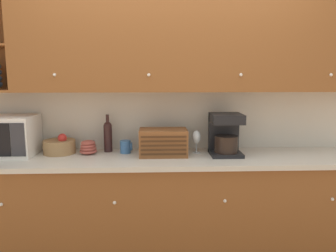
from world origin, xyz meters
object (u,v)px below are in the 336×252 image
wine_bottle (108,135)px  coffee_maker (225,134)px  microwave (5,136)px  fruit_basket (60,146)px  bread_box (163,142)px  wine_glass (196,138)px  bowl_stack_on_counter (88,147)px  mug (126,147)px

wine_bottle → coffee_maker: bearing=-8.4°
microwave → wine_bottle: microwave is taller
microwave → fruit_basket: size_ratio=1.82×
wine_bottle → bread_box: 0.51m
wine_bottle → bread_box: wine_bottle is taller
microwave → coffee_maker: (1.85, -0.05, 0.01)m
fruit_basket → coffee_maker: 1.43m
coffee_maker → wine_glass: bearing=164.7°
microwave → coffee_maker: coffee_maker is taller
wine_bottle → wine_glass: 0.78m
fruit_basket → wine_glass: 1.18m
bowl_stack_on_counter → bread_box: bearing=-6.5°
wine_bottle → coffee_maker: size_ratio=0.94×
bowl_stack_on_counter → coffee_maker: (1.17, -0.07, 0.12)m
bowl_stack_on_counter → bread_box: 0.65m
mug → bread_box: 0.34m
microwave → wine_bottle: 0.85m
bowl_stack_on_counter → mug: bearing=3.6°
microwave → wine_bottle: bearing=6.5°
wine_glass → microwave: bearing=-179.6°
fruit_basket → bread_box: bearing=-6.5°
bowl_stack_on_counter → fruit_basket: bearing=173.5°
bowl_stack_on_counter → bread_box: size_ratio=0.37×
mug → bread_box: bread_box is taller
bowl_stack_on_counter → wine_glass: (0.93, -0.00, 0.08)m
wine_bottle → wine_glass: bearing=-6.2°
bread_box → coffee_maker: size_ratio=1.13×
microwave → wine_glass: microwave is taller
bowl_stack_on_counter → wine_bottle: wine_bottle is taller
mug → bowl_stack_on_counter: bearing=-176.4°
mug → fruit_basket: bearing=179.2°
microwave → wine_glass: bearing=0.4°
bowl_stack_on_counter → wine_glass: 0.94m
bread_box → mug: bearing=163.8°
microwave → fruit_basket: 0.45m
microwave → wine_glass: 1.62m
bowl_stack_on_counter → mug: size_ratio=1.36×
microwave → wine_glass: size_ratio=2.50×
fruit_basket → bread_box: bread_box is taller
microwave → bowl_stack_on_counter: 0.69m
bread_box → wine_glass: (0.29, 0.07, 0.02)m
wine_bottle → bread_box: bearing=-17.6°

